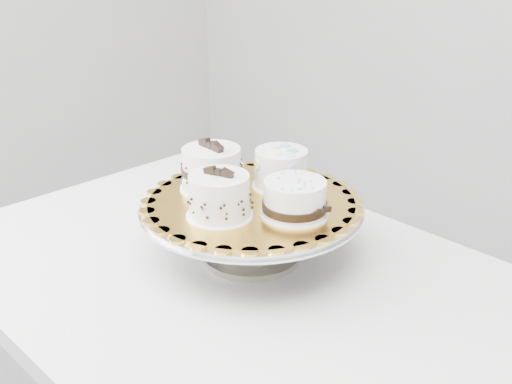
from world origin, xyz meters
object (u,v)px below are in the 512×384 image
Objects in this scene: cake_stand at (252,221)px; cake_ribbon at (295,199)px; cake_banded at (212,170)px; cake_dots at (281,168)px; cake_swirl at (219,197)px; table at (242,316)px; cake_board at (251,202)px.

cake_stand is 3.15× the size of cake_ribbon.
cake_banded reaches higher than cake_dots.
cake_stand is 3.32× the size of cake_swirl.
table is at bearing -66.60° from cake_stand.
cake_stand reaches higher than table.
cake_ribbon is (0.09, -0.08, -0.01)m from cake_dots.
cake_ribbon is (0.07, 0.06, 0.23)m from table.
cake_swirl reaches higher than table.
table is 9.52× the size of cake_ribbon.
cake_swirl is (-0.00, -0.08, 0.07)m from cake_stand.
cake_board is 2.90× the size of cake_ribbon.
cake_banded is 0.13m from cake_dots.
cake_board is at bearing -78.04° from cake_dots.
table is 10.06× the size of cake_swirl.
table is 0.17m from cake_stand.
cake_stand is at bearing 12.35° from cake_banded.
cake_banded is 0.99× the size of cake_ribbon.
cake_dots is 0.12m from cake_ribbon.
cake_stand is 0.11m from cake_dots.
cake_ribbon is (0.09, 0.00, 0.07)m from cake_stand.
cake_dots is at bearing 53.99° from cake_banded.
cake_stand is 0.11m from cake_ribbon.
table is 0.27m from cake_banded.
cake_dots is (-0.02, 0.14, 0.24)m from table.
cake_swirl is at bearing -30.72° from cake_banded.
table is 9.65× the size of cake_banded.
cake_banded is (-0.09, -0.00, 0.04)m from cake_board.
table is 0.25m from cake_ribbon.
cake_swirl is (-0.03, -0.02, 0.24)m from table.
cake_swirl reaches higher than cake_stand.
cake_board is 0.10m from cake_ribbon.
cake_banded reaches higher than cake_ribbon.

